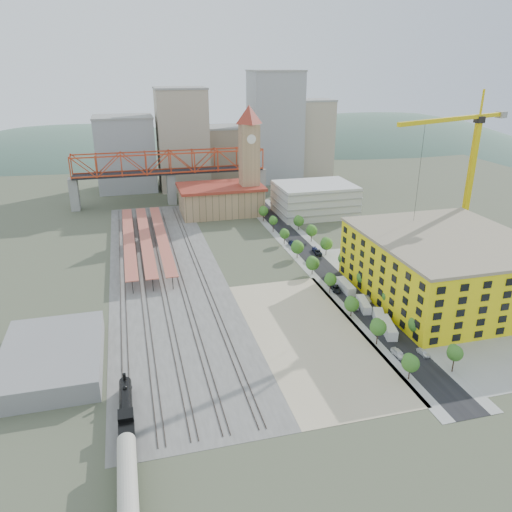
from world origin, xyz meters
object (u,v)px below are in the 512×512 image
object	(u,v)px
locomotive	(126,412)
site_trailer_c	(364,305)
car_0	(398,353)
clock_tower	(249,150)
tower_crane	(467,160)
site_trailer_a	(388,327)
construction_building	(445,267)
coach	(128,485)
site_trailer_b	(380,320)
site_trailer_d	(346,286)

from	to	relation	value
locomotive	site_trailer_c	size ratio (longest dim) A/B	2.55
car_0	clock_tower	bearing A→B (deg)	87.44
clock_tower	locomotive	xyz separation A→B (m)	(-58.00, -133.12, -26.62)
tower_crane	site_trailer_a	distance (m)	70.38
tower_crane	car_0	world-z (taller)	tower_crane
construction_building	site_trailer_c	distance (m)	27.31
site_trailer_a	car_0	size ratio (longest dim) A/B	2.17
tower_crane	coach	bearing A→B (deg)	-145.52
tower_crane	site_trailer_b	xyz separation A→B (m)	(-46.91, -35.77, -33.99)
tower_crane	site_trailer_a	xyz separation A→B (m)	(-46.91, -39.98, -33.98)
construction_building	site_trailer_a	distance (m)	31.19
locomotive	site_trailer_b	bearing A→B (deg)	18.52
site_trailer_b	tower_crane	bearing A→B (deg)	56.93
site_trailer_a	site_trailer_d	world-z (taller)	site_trailer_a
coach	site_trailer_c	distance (m)	83.64
site_trailer_a	site_trailer_c	bearing A→B (deg)	103.05
site_trailer_a	site_trailer_d	bearing A→B (deg)	103.05
clock_tower	tower_crane	distance (m)	93.38
construction_building	coach	bearing A→B (deg)	-150.16
clock_tower	coach	bearing A→B (deg)	-110.79
coach	site_trailer_a	xyz separation A→B (m)	(66.00, 37.55, -1.73)
locomotive	car_0	size ratio (longest dim) A/B	4.87
site_trailer_a	car_0	xyz separation A→B (m)	(-3.00, -10.87, -0.58)
coach	site_trailer_a	world-z (taller)	coach
tower_crane	site_trailer_d	size ratio (longest dim) A/B	5.87
site_trailer_b	coach	bearing A→B (deg)	-128.07
locomotive	coach	bearing A→B (deg)	-90.00
coach	tower_crane	bearing A→B (deg)	34.48
construction_building	car_0	size ratio (longest dim) A/B	11.08
locomotive	tower_crane	world-z (taller)	tower_crane
site_trailer_a	site_trailer_d	size ratio (longest dim) A/B	1.02
site_trailer_c	car_0	distance (m)	24.85
tower_crane	site_trailer_c	distance (m)	63.66
site_trailer_b	site_trailer_d	bearing A→B (deg)	109.61
construction_building	site_trailer_d	xyz separation A→B (m)	(-26.00, 10.88, -8.08)
locomotive	site_trailer_d	world-z (taller)	locomotive
clock_tower	site_trailer_a	bearing A→B (deg)	-86.03
site_trailer_c	locomotive	bearing A→B (deg)	-143.14
site_trailer_a	site_trailer_c	xyz separation A→B (m)	(0.00, 13.79, -0.16)
clock_tower	construction_building	xyz separation A→B (m)	(34.00, -99.99, -19.29)
construction_building	site_trailer_a	xyz separation A→B (m)	(-26.00, -15.23, -8.05)
coach	site_trailer_b	size ratio (longest dim) A/B	1.89
construction_building	site_trailer_c	bearing A→B (deg)	-176.83
clock_tower	locomotive	bearing A→B (deg)	-113.54
locomotive	site_trailer_c	world-z (taller)	locomotive
coach	site_trailer_c	world-z (taller)	coach
site_trailer_b	construction_building	bearing A→B (deg)	42.57
coach	tower_crane	xyz separation A→B (m)	(112.91, 77.53, 32.24)
construction_building	site_trailer_b	xyz separation A→B (m)	(-26.00, -11.01, -8.07)
construction_building	coach	world-z (taller)	construction_building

